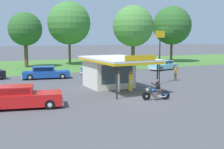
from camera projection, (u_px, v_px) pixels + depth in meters
The scene contains 16 objects.
ground_plane at pixel (137, 98), 22.43m from camera, with size 300.00×300.00×0.00m, color #4C4C51.
grass_verge_strip at pixel (47, 65), 49.17m from camera, with size 120.00×24.00×0.01m, color #477A33.
service_station_kiosk at pixel (111, 70), 27.12m from camera, with size 4.66×8.02×3.39m.
gas_pump_nearside at pixel (118, 83), 24.51m from camera, with size 0.44×0.44×1.91m.
gas_pump_offside at pixel (131, 82), 25.07m from camera, with size 0.44×0.44×1.82m.
motorcycle_with_rider at pixel (157, 91), 21.77m from camera, with size 2.14×0.84×1.58m.
featured_classic_sedan at pixel (22, 98), 19.31m from camera, with size 5.55×3.05×1.52m.
parked_car_back_row_far_right at pixel (164, 65), 42.17m from camera, with size 5.12×2.91×1.41m.
parked_car_back_row_left at pixel (100, 69), 36.90m from camera, with size 4.93×2.13×1.41m.
parked_car_back_row_centre_right at pixel (46, 73), 33.11m from camera, with size 5.73×2.89×1.44m.
bystander_standing_back_lot at pixel (176, 73), 31.50m from camera, with size 0.34×0.34×1.66m.
tree_oak_far_left at pixel (133, 27), 50.42m from camera, with size 7.26×7.26×10.42m.
tree_oak_left at pixel (25, 29), 44.93m from camera, with size 5.31×5.31×8.75m.
tree_oak_far_right at pixel (171, 27), 55.04m from camera, with size 7.43×7.43×10.80m.
tree_oak_centre at pixel (69, 24), 49.37m from camera, with size 7.46×7.46×10.98m.
roadside_pole_sign at pixel (160, 48), 28.88m from camera, with size 1.10×0.12×5.44m.
Camera 1 is at (-11.40, -18.92, 4.74)m, focal length 45.67 mm.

